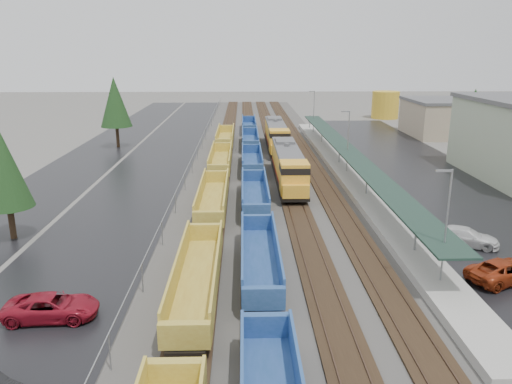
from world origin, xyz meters
TOP-DOWN VIEW (x-y plane):
  - ballast_strip at (0.00, 60.00)m, footprint 20.00×160.00m
  - trackbed at (-0.00, 60.00)m, footprint 14.60×160.00m
  - west_parking_lot at (-15.00, 60.00)m, footprint 10.00×160.00m
  - west_road at (-25.00, 60.00)m, footprint 9.00×160.00m
  - east_commuter_lot at (19.00, 50.00)m, footprint 16.00×100.00m
  - station_platform at (9.50, 50.01)m, footprint 3.00×80.00m
  - chainlink_fence at (-9.50, 58.44)m, footprint 0.08×160.04m
  - distant_hills at (44.79, 210.68)m, footprint 301.00×140.00m
  - tree_west_near at (-22.00, 30.00)m, footprint 3.96×3.96m
  - tree_west_far at (-23.00, 70.00)m, footprint 4.84×4.84m
  - tree_east at (28.00, 58.00)m, footprint 4.40×4.40m
  - locomotive_lead at (2.00, 46.09)m, footprint 2.85×18.79m
  - locomotive_trail at (2.00, 67.09)m, footprint 2.85×18.79m
  - well_string_yellow at (-6.00, 28.36)m, footprint 2.61×101.34m
  - well_string_blue at (-2.00, 38.36)m, footprint 2.52×107.29m
  - storage_tank at (29.00, 103.80)m, footprint 6.01×6.01m
  - parked_car_west_c at (-14.11, 17.04)m, footprint 2.67×5.34m
  - parked_car_east_b at (14.25, 21.15)m, footprint 4.31×5.89m
  - parked_car_east_c at (14.35, 27.47)m, footprint 3.80×5.42m

SIDE VIEW (x-z plane):
  - distant_hills at x=44.79m, z-range -12.60..12.60m
  - west_parking_lot at x=-15.00m, z-range 0.00..0.02m
  - west_road at x=-25.00m, z-range 0.00..0.02m
  - east_commuter_lot at x=19.00m, z-range 0.00..0.02m
  - ballast_strip at x=0.00m, z-range 0.00..0.08m
  - trackbed at x=0.00m, z-range 0.05..0.27m
  - parked_car_west_c at x=-14.11m, z-range 0.00..1.45m
  - parked_car_east_c at x=14.35m, z-range 0.00..1.46m
  - station_platform at x=9.50m, z-range -3.27..4.73m
  - parked_car_east_b at x=14.25m, z-range 0.00..1.49m
  - well_string_blue at x=-2.00m, z-range 0.01..2.24m
  - well_string_yellow at x=-6.00m, z-range 0.01..2.32m
  - chainlink_fence at x=-9.50m, z-range 0.60..2.62m
  - locomotive_lead at x=2.00m, z-range 0.16..4.41m
  - locomotive_trail at x=2.00m, z-range 0.16..4.41m
  - storage_tank at x=29.00m, z-range 0.00..6.01m
  - tree_west_near at x=-22.00m, z-range 1.32..10.32m
  - tree_east at x=28.00m, z-range 1.47..11.47m
  - tree_west_far at x=-23.00m, z-range 1.62..12.62m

